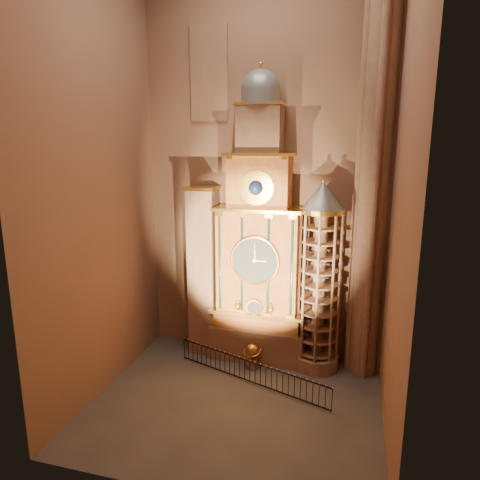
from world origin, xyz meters
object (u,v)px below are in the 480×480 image
(portrait_tower, at_px, (204,271))
(stair_turret, at_px, (319,279))
(astronomical_clock, at_px, (259,250))
(celestial_globe, at_px, (252,353))
(iron_railing, at_px, (250,372))

(portrait_tower, xyz_separation_m, stair_turret, (6.90, -0.28, 0.12))
(astronomical_clock, distance_m, stair_turret, 3.78)
(stair_turret, bearing_deg, portrait_tower, 177.67)
(portrait_tower, distance_m, celestial_globe, 5.61)
(astronomical_clock, distance_m, celestial_globe, 5.96)
(astronomical_clock, xyz_separation_m, celestial_globe, (-0.03, -1.36, -5.80))
(astronomical_clock, bearing_deg, portrait_tower, 179.71)
(iron_railing, bearing_deg, stair_turret, 39.80)
(celestial_globe, distance_m, iron_railing, 1.66)
(astronomical_clock, height_order, stair_turret, astronomical_clock)
(astronomical_clock, height_order, celestial_globe, astronomical_clock)
(portrait_tower, height_order, celestial_globe, portrait_tower)
(portrait_tower, bearing_deg, iron_railing, -39.54)
(astronomical_clock, height_order, iron_railing, astronomical_clock)
(stair_turret, relative_size, celestial_globe, 7.37)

